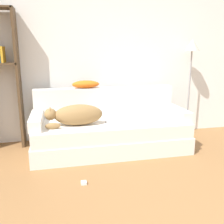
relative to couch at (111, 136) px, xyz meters
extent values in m
cube|color=white|center=(0.22, 0.65, 1.14)|extent=(7.26, 0.06, 2.70)
cube|color=silver|center=(0.00, 0.00, -0.09)|extent=(2.11, 0.88, 0.23)
cube|color=silver|center=(0.00, -0.01, 0.12)|extent=(2.07, 0.84, 0.19)
cube|color=silver|center=(0.00, 0.37, 0.42)|extent=(2.07, 0.15, 0.42)
cube|color=silver|center=(-0.98, -0.01, 0.28)|extent=(0.15, 0.69, 0.14)
cube|color=silver|center=(0.98, -0.01, 0.28)|extent=(0.15, 0.69, 0.14)
ellipsoid|color=olive|center=(-0.44, -0.10, 0.35)|extent=(0.62, 0.25, 0.27)
sphere|color=olive|center=(-0.80, -0.10, 0.38)|extent=(0.15, 0.15, 0.15)
cone|color=olive|center=(-0.80, -0.14, 0.43)|extent=(0.05, 0.05, 0.07)
cone|color=olive|center=(-0.80, -0.06, 0.43)|extent=(0.05, 0.05, 0.07)
ellipsoid|color=olive|center=(-0.77, -0.21, 0.25)|extent=(0.19, 0.06, 0.08)
cube|color=#B7B7BC|center=(0.11, -0.11, 0.22)|extent=(0.37, 0.27, 0.02)
ellipsoid|color=orange|center=(-0.29, 0.36, 0.68)|extent=(0.39, 0.18, 0.11)
cube|color=#4C3823|center=(-1.22, 0.47, 0.75)|extent=(0.04, 0.26, 1.92)
cube|color=#4C3823|center=(-1.43, 0.47, 0.99)|extent=(0.44, 0.26, 0.02)
cube|color=#234C93|center=(-1.42, 0.46, 1.09)|extent=(0.03, 0.20, 0.18)
cube|color=gold|center=(-1.39, 0.46, 1.11)|extent=(0.03, 0.20, 0.22)
cylinder|color=gray|center=(1.39, 0.40, -0.19)|extent=(0.24, 0.24, 0.02)
cylinder|color=gray|center=(1.39, 0.40, 0.49)|extent=(0.02, 0.02, 1.34)
cone|color=beige|center=(1.39, 0.40, 1.24)|extent=(0.23, 0.23, 0.18)
cube|color=white|center=(-0.47, -0.87, -0.19)|extent=(0.06, 0.06, 0.03)
camera|label=1|loc=(-0.70, -3.24, 1.14)|focal=40.00mm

